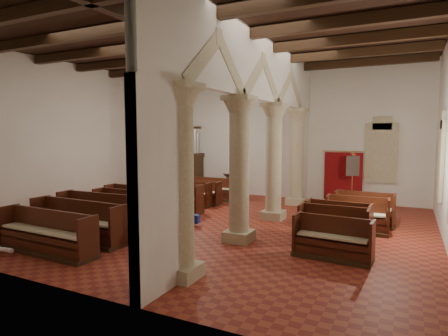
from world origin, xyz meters
TOP-DOWN VIEW (x-y plane):
  - floor at (0.00, 0.00)m, footprint 14.00×14.00m
  - ceiling at (0.00, 0.00)m, footprint 14.00×14.00m
  - wall_back at (0.00, 6.00)m, footprint 14.00×0.02m
  - wall_front at (0.00, -6.00)m, footprint 14.00×0.02m
  - wall_left at (-7.00, 0.00)m, footprint 0.02×12.00m
  - ceiling_beams at (0.00, 0.00)m, footprint 13.80×11.80m
  - arcade at (1.80, 0.00)m, footprint 0.90×11.90m
  - window_right_b at (6.98, 2.50)m, footprint 0.03×1.00m
  - window_back at (5.00, 5.98)m, footprint 1.00×0.03m
  - pipe_organ at (-4.50, 5.50)m, footprint 2.10×0.85m
  - lectern at (-1.85, 5.49)m, footprint 0.48×0.50m
  - dossal_curtain at (3.50, 5.92)m, footprint 1.80×0.07m
  - processional_banner at (4.02, 4.80)m, footprint 0.49×0.63m
  - hymnal_box_a at (-1.33, -4.42)m, footprint 0.41×0.36m
  - hymnal_box_b at (-0.32, -3.16)m, footprint 0.36×0.33m
  - hymnal_box_c at (-0.18, -0.58)m, footprint 0.29×0.25m
  - tube_heater_b at (-3.35, -3.50)m, footprint 1.02×0.13m
  - nave_pew_0 at (-2.20, -4.63)m, footprint 3.09×0.79m
  - nave_pew_1 at (-2.31, -3.52)m, footprint 3.17×0.83m
  - nave_pew_2 at (-2.46, -2.32)m, footprint 3.38×0.88m
  - nave_pew_3 at (-2.16, -1.20)m, footprint 3.39×0.89m
  - nave_pew_4 at (-2.37, -0.30)m, footprint 3.44×0.78m
  - nave_pew_5 at (-2.31, 0.97)m, footprint 2.84×0.79m
  - nave_pew_6 at (-2.51, 2.19)m, footprint 2.69×0.85m
  - nave_pew_7 at (-2.30, 2.88)m, footprint 2.51×0.69m
  - nave_pew_8 at (-2.12, 4.01)m, footprint 2.94×0.68m
  - aisle_pew_0 at (4.44, -1.84)m, footprint 1.91×0.80m
  - aisle_pew_1 at (4.28, -0.81)m, footprint 1.84×0.73m
  - aisle_pew_2 at (4.29, -0.15)m, footprint 1.86×0.83m
  - aisle_pew_3 at (4.68, 0.97)m, footprint 1.88×0.81m
  - aisle_pew_4 at (4.78, 2.01)m, footprint 1.89×0.77m

SIDE VIEW (x-z plane):
  - floor at x=0.00m, z-range 0.00..0.00m
  - tube_heater_b at x=-3.35m, z-range 0.11..0.21m
  - hymnal_box_c at x=-0.18m, z-range 0.10..0.37m
  - hymnal_box_b at x=-0.32m, z-range 0.10..0.39m
  - hymnal_box_a at x=-1.33m, z-range 0.10..0.45m
  - nave_pew_8 at x=-2.12m, z-range -0.17..0.82m
  - nave_pew_7 at x=-2.30m, z-range -0.17..0.83m
  - nave_pew_6 at x=-2.51m, z-range -0.17..0.85m
  - aisle_pew_0 at x=4.44m, z-range -0.17..0.86m
  - nave_pew_0 at x=-2.20m, z-range -0.19..0.90m
  - nave_pew_3 at x=-2.16m, z-range -0.19..0.91m
  - nave_pew_5 at x=-2.31m, z-range -0.19..0.91m
  - nave_pew_4 at x=-2.37m, z-range -0.19..0.93m
  - aisle_pew_1 at x=4.28m, z-range -0.17..0.91m
  - aisle_pew_2 at x=4.29m, z-range -0.18..0.92m
  - aisle_pew_4 at x=4.78m, z-range -0.18..0.92m
  - aisle_pew_3 at x=4.68m, z-range -0.18..0.92m
  - nave_pew_2 at x=-2.46m, z-range -0.20..0.95m
  - nave_pew_1 at x=-2.31m, z-range -0.19..0.95m
  - lectern at x=-1.85m, z-range -0.09..0.98m
  - processional_banner at x=4.02m, z-range -0.36..1.93m
  - dossal_curtain at x=3.50m, z-range 0.08..2.25m
  - pipe_organ at x=-4.50m, z-range -0.83..3.57m
  - window_right_b at x=6.98m, z-range 1.10..3.30m
  - window_back at x=5.00m, z-range 1.10..3.30m
  - wall_back at x=0.00m, z-range 0.00..6.00m
  - wall_front at x=0.00m, z-range 0.00..6.00m
  - wall_left at x=-7.00m, z-range 0.00..6.00m
  - arcade at x=1.80m, z-range 0.56..6.56m
  - ceiling_beams at x=0.00m, z-range 5.67..5.97m
  - ceiling at x=0.00m, z-range 6.00..6.00m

